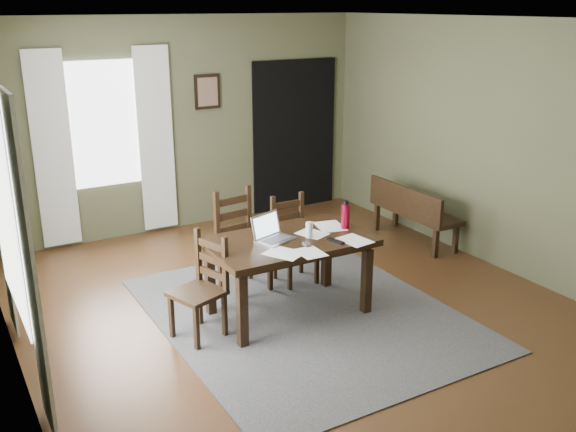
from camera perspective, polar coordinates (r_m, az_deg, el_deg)
ground at (r=6.22m, az=1.40°, el=-8.70°), size 5.00×6.00×0.01m
room_shell at (r=5.63m, az=1.54°, el=7.91°), size 5.02×6.02×2.71m
rug at (r=6.21m, az=1.40°, el=-8.61°), size 2.60×3.20×0.01m
dining_table at (r=5.95m, az=0.05°, el=-2.87°), size 1.51×0.92×0.75m
chair_end at (r=5.69m, az=-7.71°, el=-6.37°), size 0.52×0.52×0.93m
chair_back_left at (r=6.57m, az=-4.15°, el=-2.32°), size 0.51×0.51×1.03m
chair_back_right at (r=6.75m, az=0.48°, el=-2.19°), size 0.41×0.41×0.92m
bench at (r=7.99m, az=10.92°, el=0.66°), size 0.42×1.29×0.73m
laptop at (r=5.88m, az=-1.49°, el=-1.54°), size 0.41×0.37×0.23m
computer_mouse at (r=5.74m, az=1.66°, el=-2.53°), size 0.06×0.09×0.03m
tv_remote at (r=5.85m, az=4.25°, el=-2.22°), size 0.09×0.19×0.02m
drinking_glass at (r=5.93m, az=1.90°, el=-1.23°), size 0.08×0.08×0.15m
water_bottle at (r=6.16m, az=5.13°, el=0.02°), size 0.09×0.09×0.28m
paper_a at (r=5.57m, az=-0.37°, el=-3.32°), size 0.37×0.40×0.00m
paper_b at (r=5.90m, az=5.93°, el=-2.17°), size 0.27×0.34×0.00m
paper_c at (r=6.05m, az=2.16°, el=-1.57°), size 0.30×0.33×0.00m
paper_d at (r=6.25m, az=3.75°, el=-0.92°), size 0.31×0.37×0.00m
paper_e at (r=5.59m, az=2.01°, el=-3.27°), size 0.22×0.28×0.00m
window_left at (r=5.12m, az=-24.07°, el=1.16°), size 0.01×1.30×1.70m
window_back at (r=8.03m, az=-16.06°, el=7.83°), size 1.00×0.01×1.50m
curtain_left_near at (r=4.43m, az=-21.97°, el=-4.58°), size 0.03×0.48×2.30m
curtain_back_left at (r=7.93m, az=-20.19°, el=5.43°), size 0.44×0.03×2.30m
curtain_back_right at (r=8.22m, az=-11.66°, el=6.62°), size 0.44×0.03×2.30m
framed_picture at (r=8.41m, az=-7.18°, el=10.91°), size 0.34×0.03×0.44m
doorway_back at (r=9.10m, az=0.58°, el=7.16°), size 1.30×0.03×2.10m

